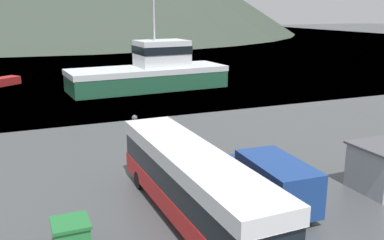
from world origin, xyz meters
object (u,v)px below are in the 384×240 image
Objects in this scene: dock_kiosk at (382,168)px; tour_bus at (192,182)px; fishing_boat at (151,71)px; storage_bin at (71,237)px; delivery_van at (270,180)px.

tour_bus is at bearing 175.73° from dock_kiosk.
fishing_boat reaches higher than tour_bus.
tour_bus is 32.02m from fishing_boat.
fishing_boat is at bearing 93.97° from dock_kiosk.
storage_bin is at bearing 153.85° from fishing_boat.
storage_bin is at bearing -174.87° from tour_bus.
fishing_boat is (3.90, 30.99, 0.77)m from delivery_van.
dock_kiosk is (15.24, -0.17, 0.54)m from storage_bin.
fishing_boat is at bearing 85.19° from delivery_van.
fishing_boat is 12.74× the size of storage_bin.
tour_bus is 4.24× the size of dock_kiosk.
tour_bus is 5.34m from storage_bin.
delivery_van reaches higher than storage_bin.
tour_bus reaches higher than storage_bin.
delivery_van is 9.18m from storage_bin.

